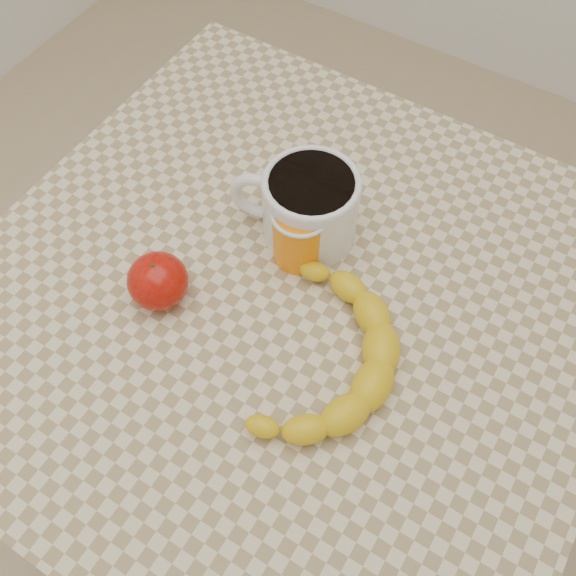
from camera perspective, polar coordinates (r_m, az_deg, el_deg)
The scene contains 6 objects.
ground at distance 1.50m, azimuth -0.00°, elevation -15.78°, with size 3.00×3.00×0.00m, color tan.
table at distance 0.88m, azimuth -0.00°, elevation -3.65°, with size 0.80×0.80×0.75m.
coffee_mug at distance 0.82m, azimuth 1.78°, elevation 7.41°, with size 0.18×0.15×0.10m.
orange_juice_glass at distance 0.80m, azimuth 1.07°, elevation 4.90°, with size 0.07×0.07×0.09m.
apple at distance 0.79m, azimuth -11.48°, elevation 0.62°, with size 0.09×0.09×0.07m.
banana at distance 0.74m, azimuth 3.29°, elevation -6.09°, with size 0.22×0.30×0.05m, color gold, non-canonical shape.
Camera 1 is at (0.22, -0.35, 1.44)m, focal length 40.00 mm.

